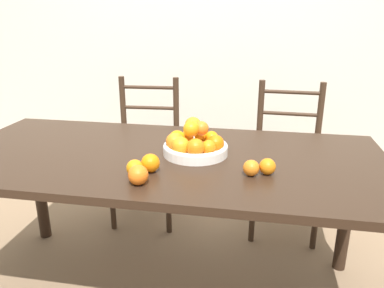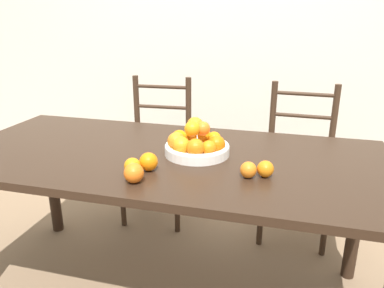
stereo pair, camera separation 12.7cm
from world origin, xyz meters
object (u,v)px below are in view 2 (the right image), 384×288
(orange_loose_2, at_px, (134,173))
(chair_right, at_px, (298,165))
(orange_loose_3, at_px, (149,162))
(orange_loose_1, at_px, (265,169))
(orange_loose_0, at_px, (132,166))
(fruit_bowl, at_px, (196,144))
(orange_loose_4, at_px, (248,170))
(chair_left, at_px, (158,152))

(orange_loose_2, xyz_separation_m, chair_right, (0.63, 1.10, -0.34))
(orange_loose_2, relative_size, orange_loose_3, 1.01)
(orange_loose_1, distance_m, orange_loose_3, 0.47)
(orange_loose_0, bearing_deg, orange_loose_2, -62.58)
(fruit_bowl, distance_m, chair_right, 0.96)
(orange_loose_1, relative_size, chair_right, 0.07)
(orange_loose_4, bearing_deg, fruit_bowl, 143.88)
(orange_loose_4, height_order, chair_left, chair_left)
(chair_left, bearing_deg, orange_loose_0, -78.27)
(fruit_bowl, distance_m, orange_loose_4, 0.32)
(orange_loose_1, distance_m, chair_left, 1.26)
(orange_loose_0, distance_m, orange_loose_3, 0.07)
(chair_right, bearing_deg, orange_loose_0, -120.85)
(chair_right, bearing_deg, orange_loose_1, -97.29)
(orange_loose_1, relative_size, orange_loose_2, 0.86)
(orange_loose_0, height_order, orange_loose_4, orange_loose_0)
(orange_loose_0, distance_m, chair_right, 1.27)
(chair_left, bearing_deg, chair_right, -3.43)
(orange_loose_2, distance_m, chair_left, 1.20)
(fruit_bowl, height_order, chair_right, chair_right)
(orange_loose_4, relative_size, chair_left, 0.07)
(orange_loose_2, distance_m, chair_right, 1.31)
(orange_loose_0, bearing_deg, orange_loose_1, 11.99)
(fruit_bowl, distance_m, orange_loose_1, 0.37)
(orange_loose_0, distance_m, orange_loose_4, 0.46)
(fruit_bowl, bearing_deg, orange_loose_1, -27.07)
(orange_loose_1, xyz_separation_m, orange_loose_4, (-0.06, -0.02, -0.00))
(orange_loose_3, bearing_deg, orange_loose_1, 7.34)
(orange_loose_3, bearing_deg, fruit_bowl, 58.34)
(orange_loose_2, xyz_separation_m, orange_loose_4, (0.41, 0.16, -0.01))
(orange_loose_1, bearing_deg, orange_loose_0, -168.01)
(orange_loose_0, relative_size, orange_loose_3, 0.88)
(orange_loose_4, xyz_separation_m, chair_right, (0.21, 0.94, -0.33))
(orange_loose_3, xyz_separation_m, chair_left, (-0.33, 0.98, -0.34))
(fruit_bowl, relative_size, chair_left, 0.30)
(fruit_bowl, height_order, orange_loose_1, fruit_bowl)
(orange_loose_0, distance_m, orange_loose_2, 0.08)
(orange_loose_0, relative_size, chair_left, 0.07)
(orange_loose_3, relative_size, chair_right, 0.08)
(orange_loose_3, height_order, chair_right, chair_right)
(orange_loose_1, relative_size, orange_loose_4, 1.02)
(fruit_bowl, relative_size, orange_loose_3, 3.86)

